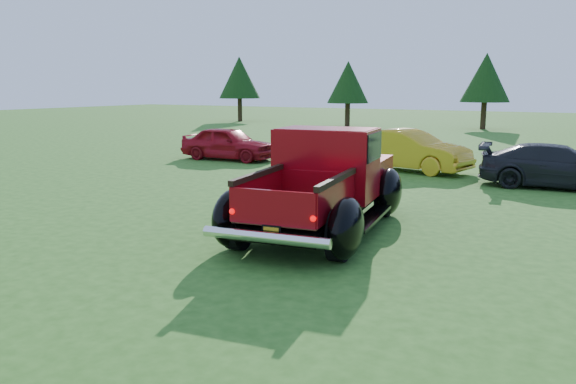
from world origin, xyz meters
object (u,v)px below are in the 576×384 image
at_px(tree_west, 348,82).
at_px(show_car_yellow, 408,150).
at_px(show_car_red, 228,143).
at_px(show_car_grey, 558,166).
at_px(tree_far_west, 239,78).
at_px(tree_mid_left, 486,78).
at_px(pickup_truck, 326,180).

xyz_separation_m(tree_west, show_car_yellow, (10.50, -18.77, -2.41)).
height_order(show_car_red, show_car_yellow, show_car_yellow).
relative_size(show_car_yellow, show_car_grey, 1.00).
relative_size(tree_far_west, tree_west, 1.13).
bearing_deg(tree_mid_left, pickup_truck, -85.16).
bearing_deg(show_car_yellow, tree_west, 40.25).
relative_size(show_car_red, show_car_yellow, 0.90).
xyz_separation_m(tree_mid_left, pickup_truck, (2.46, -29.11, -2.43)).
bearing_deg(show_car_red, show_car_grey, -95.20).
xyz_separation_m(pickup_truck, show_car_yellow, (-0.96, 8.34, -0.26)).
relative_size(show_car_red, show_car_grey, 0.89).
bearing_deg(show_car_grey, pickup_truck, 146.88).
height_order(show_car_red, show_car_grey, show_car_red).
distance_m(tree_mid_left, pickup_truck, 29.32).
height_order(pickup_truck, show_car_grey, pickup_truck).
bearing_deg(tree_west, show_car_yellow, -60.78).
bearing_deg(show_car_grey, show_car_yellow, 71.06).
bearing_deg(tree_far_west, tree_mid_left, 3.01).
bearing_deg(show_car_red, tree_mid_left, -17.43).
height_order(tree_west, tree_mid_left, tree_mid_left).
distance_m(show_car_yellow, show_car_grey, 4.83).
bearing_deg(show_car_yellow, tree_mid_left, 15.16).
distance_m(tree_far_west, show_car_grey, 32.86).
relative_size(tree_west, pickup_truck, 0.81).
xyz_separation_m(show_car_red, show_car_grey, (11.71, -0.44, -0.03)).
xyz_separation_m(tree_far_west, tree_mid_left, (19.00, 1.00, -0.14)).
bearing_deg(tree_mid_left, show_car_yellow, -85.87).
distance_m(tree_far_west, tree_mid_left, 19.03).
distance_m(show_car_red, show_car_grey, 11.71).
bearing_deg(tree_far_west, tree_west, -5.71).
xyz_separation_m(tree_west, show_car_grey, (15.21, -19.87, -2.49)).
relative_size(tree_far_west, pickup_truck, 0.92).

